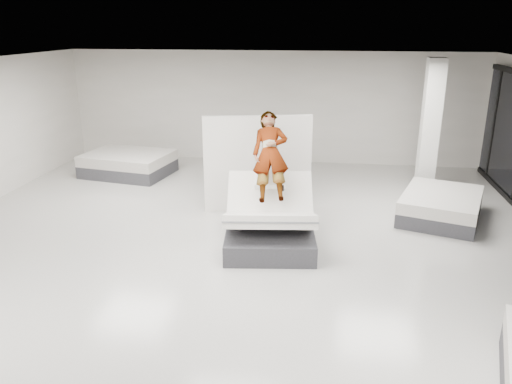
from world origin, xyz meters
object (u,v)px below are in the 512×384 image
Objects in this scene: remote at (282,188)px; column at (430,128)px; flat_bed_right_far at (441,206)px; hero_bed at (270,222)px; divider_panel at (258,164)px; person at (270,170)px; flat_bed_left_far at (128,164)px.

column is at bearing 40.80° from remote.
hero_bed is at bearing -152.48° from flat_bed_right_far.
column is at bearing 45.84° from hero_bed.
flat_bed_right_far is (3.20, 1.79, -0.83)m from remote.
divider_panel reaches higher than hero_bed.
person is at bearing -157.02° from flat_bed_right_far.
hero_bed is at bearing -87.19° from divider_panel.
hero_bed is 0.99× the size of divider_panel.
person is 0.57× the size of column.
flat_bed_left_far is (-3.87, 2.22, -0.75)m from divider_panel.
hero_bed is 0.97m from person.
hero_bed is 0.97× the size of flat_bed_right_far.
remote is at bearing -150.80° from flat_bed_right_far.
person is 4.62m from column.
flat_bed_left_far is (-4.35, 3.93, -0.12)m from hero_bed.
divider_panel is at bearing -29.86° from flat_bed_left_far.
person is at bearing -85.35° from divider_panel.
remote is 6.08m from flat_bed_left_far.
divider_panel is (-0.70, 1.71, -0.05)m from remote.
person is at bearing 122.15° from remote.
divider_panel is at bearing -155.46° from column.
hero_bed is 5.86m from flat_bed_left_far.
remote reaches higher than flat_bed_right_far.
person reaches higher than flat_bed_right_far.
divider_panel reaches higher than flat_bed_left_far.
divider_panel is 3.97m from flat_bed_right_far.
flat_bed_left_far is 0.76× the size of column.
divider_panel is at bearing -178.84° from flat_bed_right_far.
column is at bearing 92.48° from flat_bed_right_far.
remote is 4.68m from column.
hero_bed is at bearing -90.00° from person.
divider_panel reaches higher than flat_bed_right_far.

